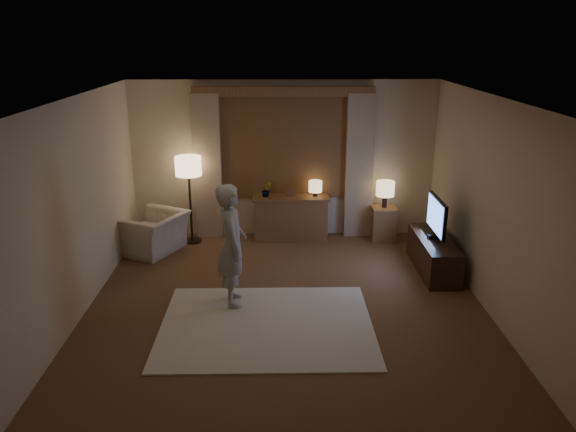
{
  "coord_description": "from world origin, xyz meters",
  "views": [
    {
      "loc": [
        -0.1,
        -6.36,
        3.32
      ],
      "look_at": [
        0.03,
        0.6,
        1.03
      ],
      "focal_mm": 35.0,
      "sensor_mm": 36.0,
      "label": 1
    }
  ],
  "objects_px": {
    "armchair": "(153,233)",
    "person": "(232,245)",
    "sideboard": "(291,219)",
    "side_table": "(383,223)",
    "tv_stand": "(433,255)"
  },
  "relations": [
    {
      "from": "tv_stand",
      "to": "armchair",
      "type": "bearing_deg",
      "value": 168.84
    },
    {
      "from": "sideboard",
      "to": "tv_stand",
      "type": "relative_size",
      "value": 0.86
    },
    {
      "from": "tv_stand",
      "to": "person",
      "type": "height_order",
      "value": "person"
    },
    {
      "from": "sideboard",
      "to": "armchair",
      "type": "bearing_deg",
      "value": -165.98
    },
    {
      "from": "armchair",
      "to": "side_table",
      "type": "height_order",
      "value": "armchair"
    },
    {
      "from": "sideboard",
      "to": "person",
      "type": "distance_m",
      "value": 2.53
    },
    {
      "from": "sideboard",
      "to": "tv_stand",
      "type": "bearing_deg",
      "value": -34.09
    },
    {
      "from": "sideboard",
      "to": "side_table",
      "type": "xyz_separation_m",
      "value": [
        1.54,
        -0.05,
        -0.07
      ]
    },
    {
      "from": "sideboard",
      "to": "side_table",
      "type": "relative_size",
      "value": 2.14
    },
    {
      "from": "side_table",
      "to": "sideboard",
      "type": "bearing_deg",
      "value": 178.14
    },
    {
      "from": "tv_stand",
      "to": "person",
      "type": "xyz_separation_m",
      "value": [
        -2.82,
        -0.99,
        0.55
      ]
    },
    {
      "from": "armchair",
      "to": "person",
      "type": "distance_m",
      "value": 2.34
    },
    {
      "from": "armchair",
      "to": "tv_stand",
      "type": "height_order",
      "value": "armchair"
    },
    {
      "from": "tv_stand",
      "to": "person",
      "type": "bearing_deg",
      "value": -160.7
    },
    {
      "from": "armchair",
      "to": "person",
      "type": "xyz_separation_m",
      "value": [
        1.39,
        -1.82,
        0.49
      ]
    }
  ]
}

